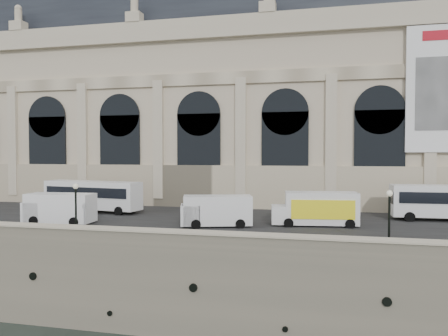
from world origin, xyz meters
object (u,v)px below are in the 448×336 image
Objects in this scene: bus_left at (92,195)px; box_truck at (316,209)px; lamp_left at (76,210)px; lamp_right at (389,221)px; van_c at (213,211)px; van_b at (57,208)px.

bus_left is 1.52× the size of box_truck.
box_truck is at bearing 27.17° from lamp_left.
lamp_right is (28.62, -12.87, 0.12)m from bus_left.
lamp_right is (4.79, -9.22, 0.49)m from box_truck.
bus_left is 14.14m from lamp_left.
lamp_left is (-9.14, -6.69, 0.64)m from van_c.
box_truck is 10.40m from lamp_right.
van_b is 7.14m from lamp_left.
box_truck is 1.91× the size of lamp_right.
lamp_right reaches higher than box_truck.
van_c is (15.10, -6.14, -0.49)m from bus_left.
box_truck is at bearing -8.72° from bus_left.
van_c is 11.35m from lamp_left.
box_truck reaches higher than van_c.
lamp_left is at bearing -65.11° from bus_left.
lamp_right is at bearing -26.47° from van_c.
van_c is 0.85× the size of box_truck.
bus_left is 24.11m from box_truck.
lamp_right is at bearing -10.33° from van_b.
bus_left is 1.79× the size of van_c.
lamp_right is at bearing -24.21° from bus_left.
box_truck is at bearing 10.30° from van_b.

